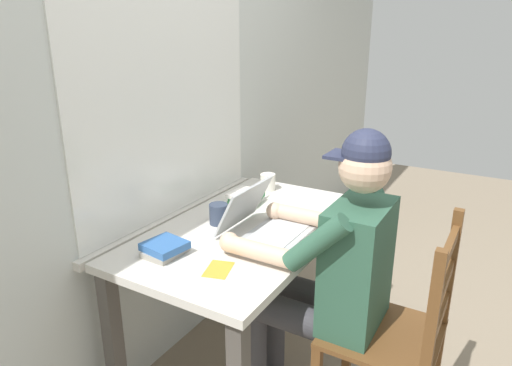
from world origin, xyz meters
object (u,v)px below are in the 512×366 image
(laptop, at_px, (264,223))
(computer_mouse, at_px, (293,215))
(coffee_mug_dark, at_px, (219,214))
(book_stack_side, at_px, (165,248))
(seated_person, at_px, (331,266))
(book_stack_main, at_px, (245,197))
(wooden_chair, at_px, (397,336))
(desk, at_px, (249,248))
(landscape_photo_print, at_px, (219,269))
(coffee_mug_white, at_px, (268,182))

(laptop, relative_size, computer_mouse, 3.33)
(coffee_mug_dark, relative_size, book_stack_side, 0.74)
(seated_person, height_order, laptop, seated_person)
(computer_mouse, distance_m, book_stack_main, 0.30)
(book_stack_side, bearing_deg, wooden_chair, -69.00)
(laptop, height_order, computer_mouse, laptop)
(desk, xyz_separation_m, book_stack_main, (0.23, 0.16, 0.14))
(wooden_chair, bearing_deg, book_stack_main, 70.38)
(computer_mouse, height_order, landscape_photo_print, computer_mouse)
(coffee_mug_white, xyz_separation_m, book_stack_main, (-0.25, -0.00, -0.01))
(computer_mouse, distance_m, coffee_mug_dark, 0.35)
(wooden_chair, height_order, landscape_photo_print, wooden_chair)
(book_stack_main, distance_m, book_stack_side, 0.64)
(coffee_mug_dark, bearing_deg, book_stack_main, 5.84)
(book_stack_main, distance_m, landscape_photo_print, 0.68)
(computer_mouse, height_order, book_stack_side, book_stack_side)
(book_stack_side, bearing_deg, laptop, -33.24)
(coffee_mug_white, bearing_deg, seated_person, -133.28)
(desk, distance_m, coffee_mug_white, 0.53)
(seated_person, height_order, book_stack_side, seated_person)
(desk, bearing_deg, coffee_mug_white, 19.13)
(seated_person, relative_size, book_stack_side, 7.62)
(laptop, xyz_separation_m, book_stack_main, (0.27, 0.26, -0.02))
(seated_person, distance_m, laptop, 0.34)
(computer_mouse, bearing_deg, seated_person, -131.69)
(wooden_chair, bearing_deg, laptop, 86.15)
(book_stack_side, bearing_deg, landscape_photo_print, -88.15)
(coffee_mug_white, height_order, landscape_photo_print, coffee_mug_white)
(coffee_mug_white, xyz_separation_m, landscape_photo_print, (-0.87, -0.27, -0.05))
(laptop, distance_m, book_stack_main, 0.37)
(computer_mouse, height_order, book_stack_main, book_stack_main)
(wooden_chair, height_order, book_stack_main, wooden_chair)
(laptop, xyz_separation_m, coffee_mug_white, (0.52, 0.26, -0.00))
(laptop, bearing_deg, coffee_mug_dark, 91.55)
(laptop, relative_size, book_stack_side, 2.01)
(seated_person, bearing_deg, laptop, 82.86)
(desk, bearing_deg, book_stack_side, 160.87)
(seated_person, bearing_deg, coffee_mug_white, 46.72)
(seated_person, height_order, book_stack_main, seated_person)
(desk, relative_size, book_stack_main, 7.00)
(desk, relative_size, wooden_chair, 1.30)
(laptop, relative_size, coffee_mug_dark, 2.73)
(book_stack_side, bearing_deg, seated_person, -60.13)
(laptop, distance_m, coffee_mug_white, 0.58)
(seated_person, bearing_deg, computer_mouse, 48.31)
(wooden_chair, distance_m, landscape_photo_print, 0.73)
(book_stack_side, height_order, landscape_photo_print, book_stack_side)
(book_stack_main, bearing_deg, desk, -144.78)
(seated_person, xyz_separation_m, coffee_mug_dark, (0.03, 0.56, 0.09))
(coffee_mug_dark, distance_m, book_stack_main, 0.28)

